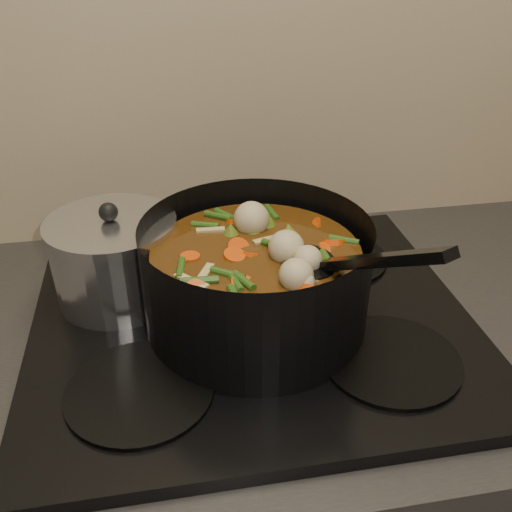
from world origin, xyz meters
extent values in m
plane|color=#C1AF8B|center=(0.00, 2.25, 1.30)|extent=(4.00, 0.00, 4.00)
cube|color=black|center=(0.00, 1.93, 0.89)|extent=(2.64, 0.64, 0.05)
cube|color=black|center=(0.00, 1.93, 0.92)|extent=(0.62, 0.54, 0.02)
cylinder|color=black|center=(-0.16, 1.80, 0.93)|extent=(0.18, 0.18, 0.01)
cylinder|color=black|center=(0.16, 1.80, 0.93)|extent=(0.18, 0.18, 0.01)
cylinder|color=black|center=(-0.16, 2.06, 0.93)|extent=(0.18, 0.18, 0.01)
cylinder|color=black|center=(0.16, 2.06, 0.93)|extent=(0.18, 0.18, 0.01)
cylinder|color=black|center=(0.00, 1.92, 1.01)|extent=(0.37, 0.37, 0.15)
cylinder|color=black|center=(0.00, 1.92, 0.94)|extent=(0.30, 0.30, 0.01)
cylinder|color=#4C280D|center=(0.00, 1.92, 0.99)|extent=(0.28, 0.28, 0.11)
cylinder|color=#DD3F0A|center=(0.04, 1.92, 1.04)|extent=(0.03, 0.03, 0.03)
cylinder|color=#DD3F0A|center=(0.05, 1.97, 1.04)|extent=(0.04, 0.04, 0.03)
cylinder|color=#DD3F0A|center=(-0.02, 2.02, 1.04)|extent=(0.04, 0.04, 0.03)
cylinder|color=#DD3F0A|center=(-0.05, 1.94, 1.04)|extent=(0.03, 0.04, 0.03)
cylinder|color=#DD3F0A|center=(-0.08, 1.88, 1.04)|extent=(0.04, 0.04, 0.03)
cylinder|color=#DD3F0A|center=(-0.01, 1.88, 1.04)|extent=(0.04, 0.04, 0.03)
cylinder|color=#DD3F0A|center=(0.05, 1.86, 1.04)|extent=(0.04, 0.04, 0.03)
cylinder|color=#DD3F0A|center=(0.11, 1.91, 1.04)|extent=(0.04, 0.03, 0.03)
cylinder|color=#DD3F0A|center=(0.04, 1.96, 1.04)|extent=(0.04, 0.04, 0.03)
cylinder|color=#DD3F0A|center=(-0.01, 2.00, 1.04)|extent=(0.04, 0.04, 0.03)
cylinder|color=#DD3F0A|center=(-0.03, 1.93, 1.04)|extent=(0.03, 0.03, 0.03)
cylinder|color=#DD3F0A|center=(-0.06, 1.89, 1.04)|extent=(0.04, 0.04, 0.03)
sphere|color=tan|center=(0.07, 1.92, 1.06)|extent=(0.04, 0.04, 0.04)
sphere|color=tan|center=(-0.02, 1.98, 1.06)|extent=(0.04, 0.04, 0.04)
sphere|color=tan|center=(-0.04, 1.87, 1.06)|extent=(0.04, 0.04, 0.04)
sphere|color=tan|center=(0.06, 1.89, 1.06)|extent=(0.04, 0.04, 0.04)
cone|color=olive|center=(-0.04, 1.84, 1.05)|extent=(0.04, 0.04, 0.04)
cone|color=olive|center=(0.08, 1.86, 1.05)|extent=(0.04, 0.04, 0.04)
cone|color=olive|center=(0.06, 1.98, 1.05)|extent=(0.04, 0.04, 0.04)
cone|color=olive|center=(-0.05, 1.99, 1.05)|extent=(0.04, 0.04, 0.04)
cone|color=olive|center=(-0.07, 1.87, 1.05)|extent=(0.04, 0.04, 0.04)
cone|color=olive|center=(0.03, 1.83, 1.05)|extent=(0.04, 0.04, 0.04)
cylinder|color=#32581A|center=(0.04, 1.95, 1.05)|extent=(0.01, 0.04, 0.01)
cylinder|color=#32581A|center=(0.00, 2.02, 1.05)|extent=(0.04, 0.03, 0.01)
cylinder|color=#32581A|center=(-0.06, 1.98, 1.05)|extent=(0.04, 0.02, 0.01)
cylinder|color=#32581A|center=(-0.06, 1.91, 1.05)|extent=(0.03, 0.04, 0.01)
cylinder|color=#32581A|center=(-0.03, 1.88, 1.05)|extent=(0.03, 0.04, 0.01)
cylinder|color=#32581A|center=(0.01, 1.81, 1.05)|extent=(0.04, 0.02, 0.01)
cylinder|color=#32581A|center=(0.07, 1.86, 1.05)|extent=(0.04, 0.03, 0.01)
cylinder|color=#32581A|center=(0.07, 1.92, 1.05)|extent=(0.01, 0.04, 0.01)
cylinder|color=#32581A|center=(0.04, 1.95, 1.05)|extent=(0.04, 0.03, 0.01)
cylinder|color=#32581A|center=(0.00, 2.02, 1.05)|extent=(0.04, 0.02, 0.01)
cylinder|color=#32581A|center=(-0.06, 1.97, 1.05)|extent=(0.03, 0.04, 0.01)
cylinder|color=#32581A|center=(-0.06, 1.91, 1.05)|extent=(0.03, 0.04, 0.01)
cylinder|color=#32581A|center=(-0.03, 1.88, 1.05)|extent=(0.04, 0.02, 0.01)
cylinder|color=#32581A|center=(0.01, 1.81, 1.05)|extent=(0.04, 0.03, 0.01)
cylinder|color=#32581A|center=(0.07, 1.86, 1.05)|extent=(0.01, 0.04, 0.01)
cube|color=tan|center=(-0.07, 1.91, 1.05)|extent=(0.04, 0.01, 0.00)
cube|color=tan|center=(0.02, 1.84, 1.05)|extent=(0.02, 0.05, 0.00)
cube|color=tan|center=(0.08, 1.93, 1.05)|extent=(0.04, 0.03, 0.00)
cube|color=tan|center=(-0.02, 1.99, 1.05)|extent=(0.04, 0.04, 0.00)
cube|color=tan|center=(-0.07, 1.89, 1.05)|extent=(0.03, 0.04, 0.00)
ellipsoid|color=black|center=(0.07, 1.87, 1.05)|extent=(0.07, 0.09, 0.01)
cube|color=black|center=(0.12, 1.78, 1.10)|extent=(0.09, 0.18, 0.11)
cylinder|color=silver|center=(-0.19, 2.02, 0.99)|extent=(0.18, 0.18, 0.11)
cylinder|color=silver|center=(-0.19, 2.02, 1.05)|extent=(0.19, 0.19, 0.01)
sphere|color=black|center=(-0.19, 2.02, 1.07)|extent=(0.03, 0.03, 0.03)
camera|label=1|loc=(-0.11, 1.28, 1.43)|focal=40.00mm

